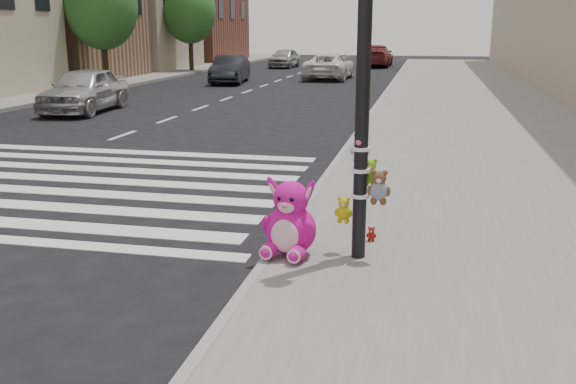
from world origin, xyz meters
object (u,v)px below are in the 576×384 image
(pink_bunny, at_px, (290,223))
(car_white_near, at_px, (329,67))
(signal_pole, at_px, (364,114))
(car_silver_far, at_px, (85,90))
(red_teddy, at_px, (371,234))
(car_dark_far, at_px, (230,69))

(pink_bunny, distance_m, car_white_near, 28.14)
(signal_pole, relative_size, car_white_near, 0.82)
(car_silver_far, relative_size, car_white_near, 0.89)
(red_teddy, height_order, car_dark_far, car_dark_far)
(signal_pole, relative_size, car_silver_far, 0.92)
(signal_pole, height_order, car_dark_far, signal_pole)
(signal_pole, bearing_deg, car_silver_far, 130.32)
(red_teddy, bearing_deg, pink_bunny, -142.80)
(pink_bunny, distance_m, car_dark_far, 25.67)
(signal_pole, relative_size, red_teddy, 20.94)
(pink_bunny, height_order, car_silver_far, car_silver_far)
(car_white_near, bearing_deg, car_dark_far, 39.52)
(car_dark_far, distance_m, car_white_near, 5.75)
(car_dark_far, height_order, car_white_near, car_dark_far)
(car_white_near, bearing_deg, pink_bunny, 98.62)
(signal_pole, distance_m, red_teddy, 1.70)
(signal_pole, height_order, pink_bunny, signal_pole)
(car_dark_far, bearing_deg, car_white_near, 30.94)
(car_silver_far, bearing_deg, signal_pole, -54.50)
(signal_pole, bearing_deg, car_dark_far, 110.67)
(signal_pole, bearing_deg, red_teddy, 82.23)
(pink_bunny, bearing_deg, signal_pole, 15.74)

